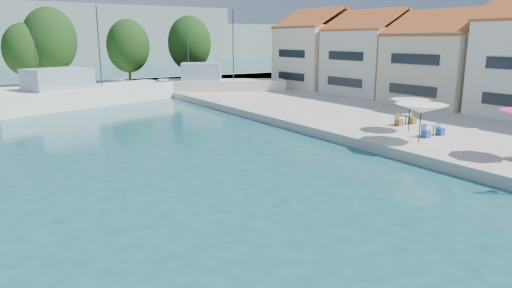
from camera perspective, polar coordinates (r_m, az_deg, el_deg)
quay_right at (r=43.41m, az=23.74°, el=3.65°), size 32.00×92.00×0.60m
quay_far at (r=61.46m, az=-26.92°, el=5.80°), size 90.00×16.00×0.60m
hill_east at (r=181.98m, az=-15.49°, el=12.41°), size 140.00×40.00×12.00m
building_04 at (r=46.34m, az=22.61°, el=10.15°), size 9.00×8.80×9.20m
building_05 at (r=52.07m, az=14.43°, el=11.21°), size 8.40×8.80×9.70m
building_06 at (r=58.63m, az=7.93°, el=11.88°), size 9.00×8.80×10.20m
trawler_03 at (r=49.21m, az=-20.95°, el=5.78°), size 19.40×10.75×10.20m
trawler_04 at (r=54.55m, az=-4.82°, el=7.22°), size 14.92×10.85×10.20m
tree_05 at (r=65.84m, az=-26.93°, el=10.46°), size 5.36×5.36×7.94m
tree_06 at (r=66.33m, az=-24.38°, el=11.74°), size 6.74×6.74×9.98m
tree_07 at (r=66.39m, az=-15.69°, el=11.71°), size 5.80×5.80×8.59m
tree_08 at (r=67.96m, az=-8.32°, el=12.36°), size 6.21×6.21×9.19m
umbrella_white at (r=28.20m, az=19.97°, el=4.20°), size 3.09×3.09×2.26m
umbrella_cream at (r=31.48m, az=18.73°, el=4.85°), size 2.58×2.58×2.10m
cafe_table_02 at (r=30.48m, az=21.28°, el=1.42°), size 1.82×0.70×0.76m
cafe_table_03 at (r=33.94m, az=18.20°, el=2.76°), size 1.82×0.70×0.76m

